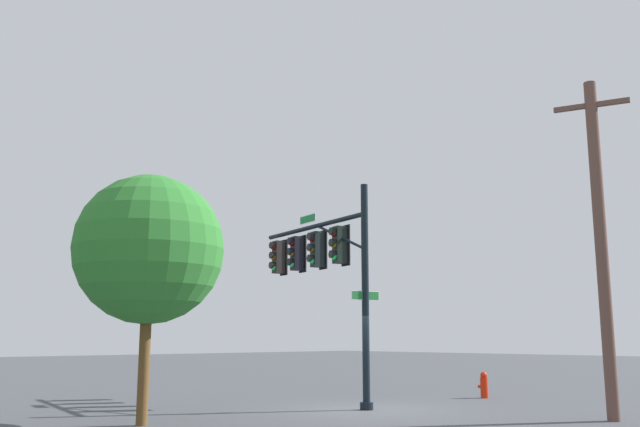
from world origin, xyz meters
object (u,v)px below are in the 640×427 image
(fire_hydrant, at_px, (484,385))
(tree_far, at_px, (149,250))
(utility_pole, at_px, (601,240))
(signal_pole_assembly, at_px, (319,260))

(fire_hydrant, relative_size, tree_far, 0.15)
(tree_far, bearing_deg, utility_pole, -128.84)
(signal_pole_assembly, distance_m, tree_far, 6.65)
(signal_pole_assembly, height_order, fire_hydrant, signal_pole_assembly)
(signal_pole_assembly, height_order, utility_pole, utility_pole)
(signal_pole_assembly, relative_size, utility_pole, 0.75)
(utility_pole, xyz_separation_m, fire_hydrant, (5.60, -3.14, -3.85))
(signal_pole_assembly, relative_size, tree_far, 1.10)
(fire_hydrant, xyz_separation_m, tree_far, (1.18, 11.57, 3.51))
(utility_pole, relative_size, fire_hydrant, 9.98)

